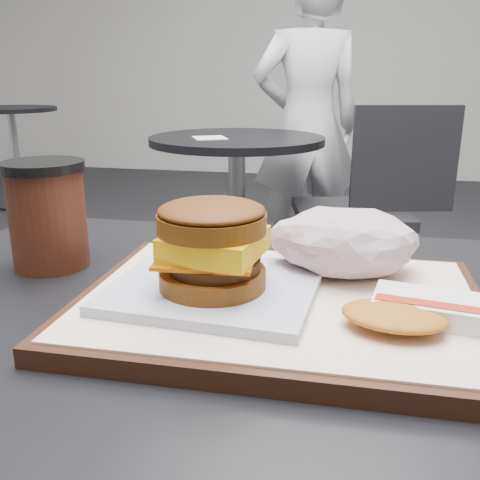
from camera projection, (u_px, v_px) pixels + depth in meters
name	position (u px, v px, depth m)	size (l,w,h in m)	color
customer_table	(239.00, 473.00, 0.57)	(0.80, 0.60, 0.77)	#A5A5AA
serving_tray	(280.00, 305.00, 0.51)	(0.38, 0.28, 0.02)	black
breakfast_sandwich	(214.00, 256.00, 0.50)	(0.20, 0.18, 0.09)	silver
hash_brown	(413.00, 311.00, 0.45)	(0.13, 0.10, 0.02)	white
crumpled_wrapper	(344.00, 241.00, 0.56)	(0.15, 0.12, 0.07)	silver
coffee_cup	(47.00, 211.00, 0.62)	(0.09, 0.09, 0.13)	#401A0F
neighbor_table	(237.00, 186.00, 2.19)	(0.70, 0.70, 0.75)	black
napkin	(210.00, 138.00, 2.07)	(0.12, 0.12, 0.00)	white
neighbor_chair	(368.00, 202.00, 2.09)	(0.64, 0.50, 0.88)	#99989D
patron	(307.00, 126.00, 2.61)	(0.54, 0.36, 1.49)	silver
bg_table_mid	(14.00, 133.00, 4.03)	(0.66, 0.66, 0.75)	black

